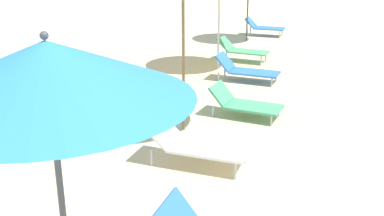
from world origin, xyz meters
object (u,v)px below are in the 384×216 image
(lounger_third_shoreside, at_px, (244,103))
(lounger_fourth_shoreside, at_px, (242,50))
(lounger_farthest_shoreside, at_px, (264,27))
(umbrella_second, at_px, (48,71))
(lounger_third_inland, at_px, (195,144))
(lounger_fourth_inland, at_px, (246,69))

(lounger_third_shoreside, relative_size, lounger_fourth_shoreside, 0.97)
(lounger_third_shoreside, height_order, lounger_farthest_shoreside, lounger_farthest_shoreside)
(umbrella_second, distance_m, lounger_fourth_shoreside, 10.20)
(lounger_fourth_shoreside, xyz_separation_m, lounger_farthest_shoreside, (0.27, 4.00, -0.01))
(umbrella_second, height_order, lounger_fourth_shoreside, umbrella_second)
(umbrella_second, bearing_deg, lounger_third_shoreside, 82.87)
(lounger_third_inland, bearing_deg, lounger_fourth_shoreside, 98.14)
(lounger_third_shoreside, distance_m, lounger_fourth_inland, 2.45)
(lounger_fourth_shoreside, height_order, lounger_farthest_shoreside, lounger_fourth_shoreside)
(lounger_third_shoreside, distance_m, lounger_fourth_shoreside, 4.43)
(lounger_fourth_inland, bearing_deg, lounger_third_shoreside, -75.53)
(umbrella_second, distance_m, lounger_third_inland, 3.97)
(umbrella_second, bearing_deg, lounger_third_inland, 85.82)
(lounger_fourth_shoreside, xyz_separation_m, lounger_fourth_inland, (0.34, -1.95, -0.05))
(lounger_third_inland, xyz_separation_m, lounger_fourth_shoreside, (-0.15, 6.58, 0.00))
(lounger_third_shoreside, relative_size, lounger_fourth_inland, 0.92)
(lounger_third_inland, relative_size, lounger_farthest_shoreside, 1.10)
(lounger_fourth_shoreside, relative_size, lounger_fourth_inland, 0.95)
(lounger_third_inland, distance_m, lounger_fourth_shoreside, 6.58)
(umbrella_second, distance_m, lounger_farthest_shoreside, 14.16)
(lounger_third_shoreside, xyz_separation_m, lounger_fourth_shoreside, (-0.60, 4.38, 0.06))
(umbrella_second, xyz_separation_m, lounger_third_shoreside, (0.70, 5.62, -2.04))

